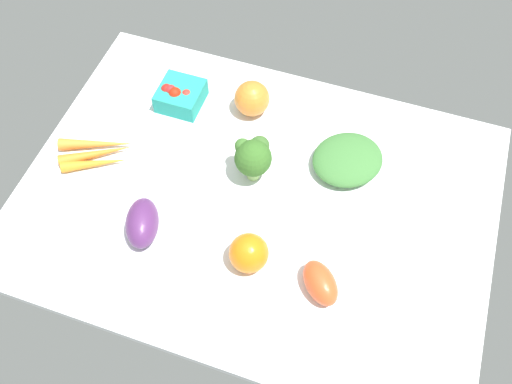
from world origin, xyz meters
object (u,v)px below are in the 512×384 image
Objects in this scene: eggplant at (142,223)px; roma_tomato at (320,283)px; leafy_greens_clump at (348,160)px; heirloom_tomato_orange at (252,99)px; berry_basket at (180,95)px; bell_pepper_orange at (249,253)px; broccoli_head at (253,156)px; carrot_bunch at (96,153)px.

roma_tomato is at bearing 69.01° from eggplant.
roma_tomato is at bearing -86.06° from leafy_greens_clump.
leafy_greens_clump is 1.42× the size of eggplant.
heirloom_tomato_orange reaches higher than berry_basket.
broccoli_head reaches higher than bell_pepper_orange.
broccoli_head reaches higher than eggplant.
berry_basket is at bearing 149.17° from broccoli_head.
broccoli_head reaches higher than heirloom_tomato_orange.
eggplant reaches higher than roma_tomato.
roma_tomato is at bearing -54.84° from heirloom_tomato_orange.
eggplant is at bearing -179.31° from bell_pepper_orange.
carrot_bunch is (-55.49, -16.20, -0.98)cm from leafy_greens_clump.
berry_basket is at bearing 9.27° from roma_tomato.
roma_tomato is (2.15, -31.26, 0.52)cm from leafy_greens_clump.
heirloom_tomato_orange is at bearing 108.18° from bell_pepper_orange.
bell_pepper_orange is (30.27, -35.45, 1.38)cm from berry_basket.
eggplant is at bearing -105.41° from heirloom_tomato_orange.
roma_tomato is (57.65, -15.06, 1.50)cm from carrot_bunch.
roma_tomato is 1.20× the size of bell_pepper_orange.
roma_tomato is 0.89× the size of broccoli_head.
roma_tomato is 15.44cm from bell_pepper_orange.
broccoli_head is (17.29, 21.42, 3.56)cm from eggplant.
heirloom_tomato_orange is 0.47× the size of carrot_bunch.
heirloom_tomato_orange is 0.77× the size of broccoli_head.
eggplant is 27.76cm from broccoli_head.
carrot_bunch is 37.12cm from broccoli_head.
leafy_greens_clump is 1.97× the size of bell_pepper_orange.
bell_pepper_orange reaches higher than carrot_bunch.
carrot_bunch is 1.76× the size of berry_basket.
eggplant is 1.39× the size of bell_pepper_orange.
heirloom_tomato_orange is at bearing -6.92° from roma_tomato.
bell_pepper_orange is (-15.36, 1.04, 1.21)cm from roma_tomato.
eggplant is at bearing 46.81° from roma_tomato.
leafy_greens_clump is at bearing -6.85° from berry_basket.
heirloom_tomato_orange is 48.88cm from roma_tomato.
broccoli_head reaches higher than berry_basket.
broccoli_head is at bearing 106.56° from bell_pepper_orange.
heirloom_tomato_orange is at bearing 11.17° from berry_basket.
broccoli_head is (36.00, 7.11, 5.56)cm from carrot_bunch.
bell_pepper_orange is at bearing -71.82° from heirloom_tomato_orange.
carrot_bunch is at bearing -139.86° from heirloom_tomato_orange.
bell_pepper_orange is at bearing -49.51° from berry_basket.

